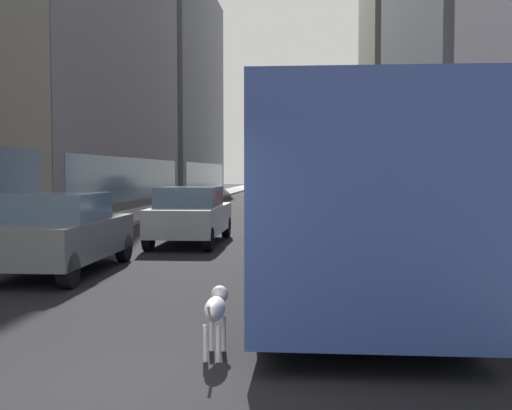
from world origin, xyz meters
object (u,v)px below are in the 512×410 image
transit_bus (345,186)px  car_red_coupe (291,195)px  dalmatian_dog (216,309)px  car_black_suv (269,186)px  car_silver_sedan (190,215)px  car_grey_wagon (62,233)px

transit_bus → car_red_coupe: transit_bus is taller
transit_bus → dalmatian_dog: bearing=-109.2°
car_black_suv → car_silver_sedan: bearing=-90.0°
car_grey_wagon → car_silver_sedan: same height
car_red_coupe → car_grey_wagon: bearing=-101.0°
car_grey_wagon → dalmatian_dog: 6.64m
dalmatian_dog → car_black_suv: bearing=92.9°
dalmatian_dog → transit_bus: bearing=70.8°
car_grey_wagon → dalmatian_dog: size_ratio=4.34×
car_red_coupe → dalmatian_dog: 25.92m
car_grey_wagon → dalmatian_dog: bearing=-53.9°
car_silver_sedan → car_grey_wagon: bearing=-106.6°
car_black_suv → car_grey_wagon: same height
transit_bus → car_black_suv: (-4.00, 40.89, -0.96)m
car_grey_wagon → dalmatian_dog: (3.91, -5.36, -0.31)m
car_black_suv → car_silver_sedan: (-0.00, -35.03, -0.00)m
dalmatian_dog → car_red_coupe: bearing=89.8°
car_black_suv → car_red_coupe: bearing=-83.1°
transit_bus → car_grey_wagon: 5.70m
car_black_suv → dalmatian_dog: car_black_suv is taller
car_black_suv → dalmatian_dog: bearing=-87.1°
transit_bus → car_red_coupe: (-1.60, 21.07, -0.96)m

